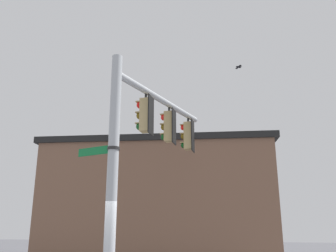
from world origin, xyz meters
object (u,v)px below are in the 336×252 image
object	(u,v)px
bird_flying	(239,67)
traffic_light_mid_outer	(188,136)
traffic_light_nearest_pole	(145,115)
traffic_light_mid_inner	(169,127)
street_name_sign	(104,150)

from	to	relation	value
bird_flying	traffic_light_mid_outer	bearing A→B (deg)	122.44
traffic_light_nearest_pole	traffic_light_mid_inner	world-z (taller)	same
traffic_light_mid_outer	street_name_sign	distance (m)	4.72
traffic_light_nearest_pole	street_name_sign	size ratio (longest dim) A/B	0.98
bird_flying	traffic_light_nearest_pole	bearing A→B (deg)	146.48
traffic_light_mid_inner	bird_flying	bearing A→B (deg)	-41.17
traffic_light_nearest_pole	bird_flying	bearing A→B (deg)	-33.52
traffic_light_nearest_pole	traffic_light_mid_inner	bearing A→B (deg)	-14.83
traffic_light_mid_inner	street_name_sign	world-z (taller)	traffic_light_mid_inner
traffic_light_mid_outer	traffic_light_nearest_pole	bearing A→B (deg)	165.17
traffic_light_nearest_pole	traffic_light_mid_inner	distance (m)	1.50
traffic_light_mid_inner	bird_flying	size ratio (longest dim) A/B	3.68
traffic_light_mid_outer	street_name_sign	xyz separation A→B (m)	(-4.30, 1.44, -1.34)
street_name_sign	traffic_light_nearest_pole	bearing A→B (deg)	-25.69
traffic_light_mid_outer	bird_flying	world-z (taller)	bird_flying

